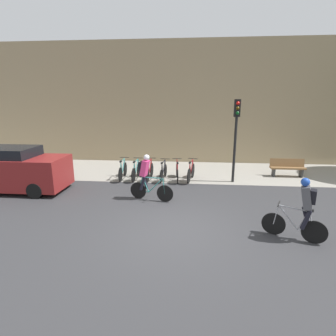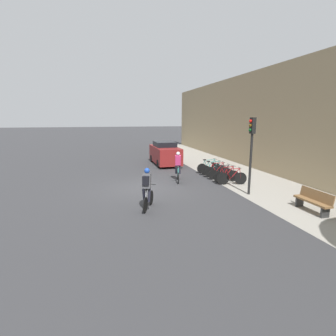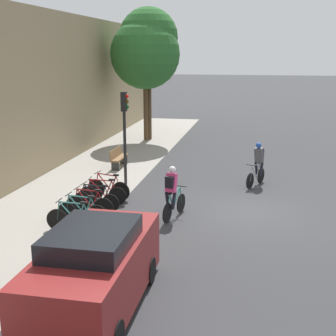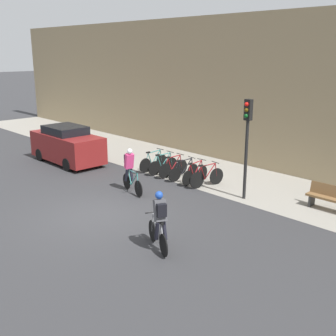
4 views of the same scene
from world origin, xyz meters
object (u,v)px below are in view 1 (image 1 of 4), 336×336
parked_bike_1 (136,171)px  parked_bike_4 (177,172)px  cyclist_grey (303,208)px  parked_bike_2 (150,171)px  parked_bike_3 (163,172)px  cyclist_pink (147,176)px  parked_bike_0 (123,170)px  bench (287,167)px  traffic_light_pole (236,126)px  parked_bike_5 (191,172)px  parked_car (14,170)px

parked_bike_1 → parked_bike_4: 1.99m
cyclist_grey → parked_bike_2: bearing=132.6°
parked_bike_1 → parked_bike_3: size_ratio=1.01×
cyclist_pink → cyclist_grey: 5.33m
parked_bike_4 → cyclist_pink: bearing=-110.7°
parked_bike_0 → parked_bike_1: bearing=0.0°
parked_bike_0 → parked_bike_3: parked_bike_0 is taller
parked_bike_4 → bench: (5.46, 1.09, 0.08)m
cyclist_pink → traffic_light_pole: traffic_light_pole is taller
parked_bike_3 → bench: parked_bike_3 is taller
parked_bike_5 → traffic_light_pole: bearing=-2.8°
cyclist_pink → parked_bike_0: 3.19m
cyclist_pink → parked_bike_3: (0.35, 2.69, -0.56)m
cyclist_pink → cyclist_grey: (4.62, -2.67, 0.00)m
parked_bike_1 → parked_bike_3: parked_bike_1 is taller
parked_bike_0 → traffic_light_pole: (5.26, -0.09, 2.19)m
cyclist_pink → parked_bike_5: (1.68, 2.69, -0.53)m
cyclist_grey → parked_car: (-10.30, 3.22, -0.05)m
traffic_light_pole → bench: size_ratio=2.25×
traffic_light_pole → bench: (2.84, 1.18, -2.13)m
parked_bike_4 → bench: size_ratio=1.02×
parked_bike_0 → parked_bike_5: 3.31m
cyclist_grey → bench: bearing=73.9°
parked_bike_2 → parked_car: (-5.37, -2.14, 0.49)m
parked_bike_0 → parked_bike_4: parked_bike_0 is taller
parked_bike_0 → traffic_light_pole: traffic_light_pole is taller
parked_bike_5 → parked_bike_2: bearing=180.0°
parked_bike_3 → parked_bike_4: bearing=0.0°
parked_bike_2 → cyclist_pink: bearing=-83.5°
parked_bike_0 → parked_bike_5: parked_bike_5 is taller
cyclist_pink → parked_bike_5: size_ratio=1.04×
bench → parked_bike_0: bearing=-172.4°
traffic_light_pole → parked_car: size_ratio=0.87×
parked_bike_2 → traffic_light_pole: 4.51m
cyclist_pink → parked_bike_5: cyclist_pink is taller
cyclist_pink → parked_bike_2: size_ratio=1.06×
parked_bike_3 → parked_car: (-6.04, -2.13, 0.51)m
cyclist_grey → traffic_light_pole: traffic_light_pole is taller
bench → parked_bike_3: bearing=-169.9°
parked_bike_5 → parked_car: parked_car is taller
bench → parked_car: (-12.16, -3.22, 0.43)m
cyclist_grey → parked_bike_0: bearing=139.4°
parked_bike_3 → parked_car: size_ratio=0.39×
parked_bike_0 → parked_bike_1: size_ratio=1.03×
bench → parked_car: size_ratio=0.39×
cyclist_pink → parked_bike_2: bearing=96.5°
parked_bike_0 → parked_bike_2: bearing=0.0°
cyclist_grey → parked_bike_1: cyclist_grey is taller
traffic_light_pole → parked_car: bearing=-167.6°
traffic_light_pole → parked_bike_4: bearing=177.9°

